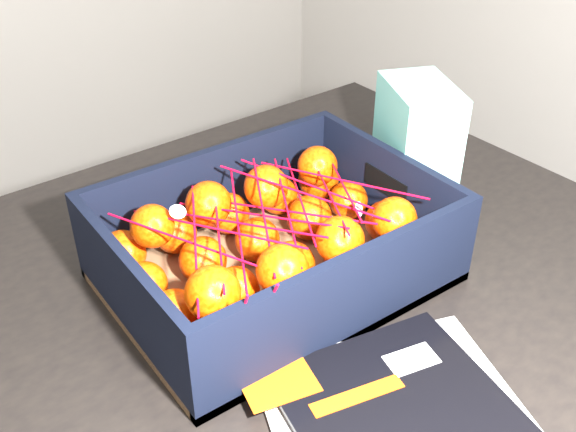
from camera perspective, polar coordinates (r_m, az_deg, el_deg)
table at (r=0.90m, az=-5.94°, el=-11.86°), size 1.23×0.84×0.75m
produce_crate at (r=0.84m, az=-1.21°, el=-3.16°), size 0.39×0.29×0.12m
clementine_heap at (r=0.82m, az=-1.39°, el=-2.46°), size 0.37×0.27×0.11m
mesh_net at (r=0.79m, az=-1.40°, el=0.05°), size 0.33×0.26×0.09m
retail_carton at (r=0.97m, az=10.75°, el=5.63°), size 0.13×0.15×0.19m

